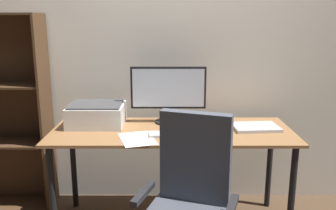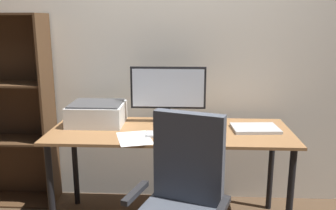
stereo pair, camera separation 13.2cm
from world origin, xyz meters
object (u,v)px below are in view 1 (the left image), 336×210
desk (170,141)px  printer (95,114)px  laptop (254,127)px  coffee_mug (180,122)px  monitor (167,91)px  keyboard (169,134)px  mouse (197,132)px

desk → printer: size_ratio=4.25×
desk → laptop: bearing=2.9°
desk → coffee_mug: bearing=26.6°
laptop → printer: printer is taller
monitor → keyboard: monitor is taller
monitor → laptop: 0.69m
mouse → keyboard: bearing=173.1°
desk → keyboard: bearing=-95.3°
keyboard → mouse: 0.20m
keyboard → coffee_mug: coffee_mug is taller
keyboard → laptop: size_ratio=0.91×
laptop → desk: bearing=178.6°
coffee_mug → printer: bearing=171.4°
monitor → mouse: size_ratio=5.83×
desk → printer: 0.59m
monitor → keyboard: 0.39m
mouse → laptop: bearing=4.9°
keyboard → mouse: (0.19, 0.02, 0.01)m
monitor → coffee_mug: monitor is taller
coffee_mug → laptop: (0.53, -0.00, -0.03)m
desk → mouse: bearing=-30.2°
coffee_mug → printer: 0.63m
desk → monitor: size_ratio=3.04×
monitor → keyboard: bearing=-87.6°
mouse → coffee_mug: size_ratio=0.97×
printer → keyboard: bearing=-25.2°
desk → keyboard: (-0.01, -0.13, 0.09)m
monitor → printer: monitor is taller
laptop → keyboard: bearing=-169.7°
monitor → mouse: monitor is taller
desk → laptop: size_ratio=5.31×
desk → monitor: 0.38m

